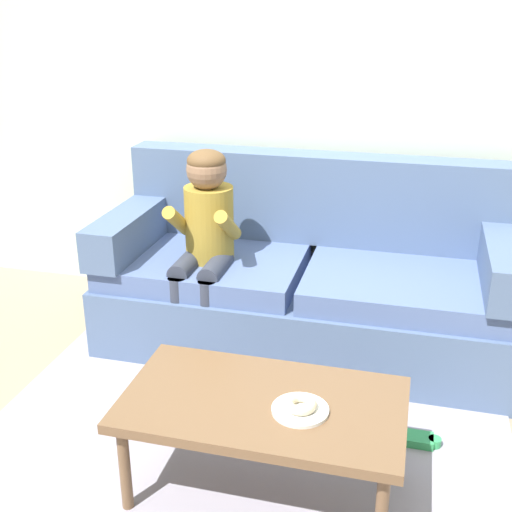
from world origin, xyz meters
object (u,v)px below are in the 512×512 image
at_px(coffee_table, 263,409).
at_px(toy_controller, 414,440).
at_px(couch, 306,282).
at_px(person_child, 205,233).
at_px(donut, 300,404).

relative_size(coffee_table, toy_controller, 4.69).
height_order(couch, toy_controller, couch).
bearing_deg(couch, toy_controller, -51.94).
bearing_deg(person_child, couch, 22.82).
height_order(couch, person_child, person_child).
relative_size(person_child, donut, 9.18).
xyz_separation_m(donut, toy_controller, (0.43, 0.46, -0.42)).
xyz_separation_m(couch, person_child, (-0.51, -0.21, 0.31)).
distance_m(coffee_table, donut, 0.17).
distance_m(couch, coffee_table, 1.24).
bearing_deg(coffee_table, donut, -14.56).
relative_size(couch, person_child, 1.98).
relative_size(coffee_table, donut, 8.83).
bearing_deg(donut, coffee_table, 165.44).
height_order(person_child, toy_controller, person_child).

